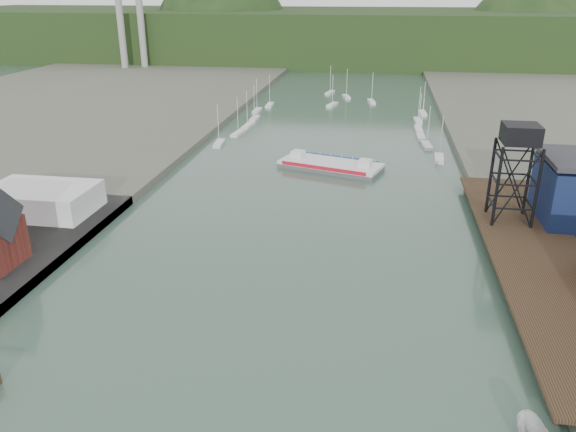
% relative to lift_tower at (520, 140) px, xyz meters
% --- Properties ---
extents(east_pier, '(14.00, 70.00, 2.45)m').
position_rel_lift_tower_xyz_m(east_pier, '(2.00, -13.00, -13.75)').
color(east_pier, black).
rests_on(east_pier, ground).
extents(white_shed, '(18.00, 12.00, 4.50)m').
position_rel_lift_tower_xyz_m(white_shed, '(-79.00, -8.00, -11.80)').
color(white_shed, silver).
rests_on(white_shed, west_quay).
extents(lift_tower, '(6.50, 6.50, 16.00)m').
position_rel_lift_tower_xyz_m(lift_tower, '(0.00, 0.00, 0.00)').
color(lift_tower, black).
rests_on(lift_tower, east_pier).
extents(marina_sailboats, '(57.71, 92.65, 0.90)m').
position_rel_lift_tower_xyz_m(marina_sailboats, '(-34.92, 80.46, -15.30)').
color(marina_sailboats, silver).
rests_on(marina_sailboats, ground).
extents(smokestacks, '(11.20, 8.20, 60.00)m').
position_rel_lift_tower_xyz_m(smokestacks, '(-141.00, 174.50, 14.35)').
color(smokestacks, gray).
rests_on(smokestacks, ground).
extents(distant_hills, '(500.00, 120.00, 80.00)m').
position_rel_lift_tower_xyz_m(distant_hills, '(-38.98, 243.35, -5.27)').
color(distant_hills, black).
rests_on(distant_hills, ground).
extents(chain_ferry, '(24.10, 15.20, 3.23)m').
position_rel_lift_tower_xyz_m(chain_ferry, '(-32.15, 29.85, -14.72)').
color(chain_ferry, '#504F52').
rests_on(chain_ferry, ground).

